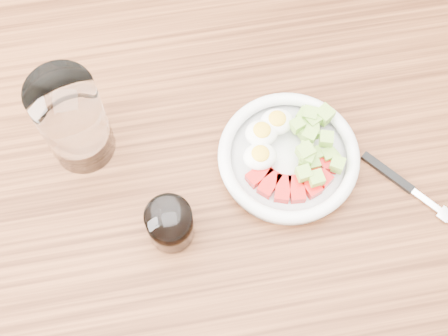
{
  "coord_description": "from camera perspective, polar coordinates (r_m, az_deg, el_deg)",
  "views": [
    {
      "loc": [
        -0.07,
        -0.3,
        1.56
      ],
      "look_at": [
        -0.01,
        0.01,
        0.8
      ],
      "focal_mm": 50.0,
      "sensor_mm": 36.0,
      "label": 1
    }
  ],
  "objects": [
    {
      "name": "ground",
      "position": [
        1.59,
        0.43,
        -11.45
      ],
      "size": [
        4.0,
        4.0,
        0.0
      ],
      "primitive_type": "plane",
      "color": "brown",
      "rests_on": "ground"
    },
    {
      "name": "bowl",
      "position": [
        0.85,
        5.91,
        1.19
      ],
      "size": [
        0.19,
        0.19,
        0.05
      ],
      "color": "white",
      "rests_on": "dining_table"
    },
    {
      "name": "dining_table",
      "position": [
        0.95,
        0.7,
        -3.51
      ],
      "size": [
        1.5,
        0.9,
        0.77
      ],
      "color": "brown",
      "rests_on": "ground"
    },
    {
      "name": "water_glass",
      "position": [
        0.83,
        -13.66,
        4.22
      ],
      "size": [
        0.09,
        0.09,
        0.15
      ],
      "primitive_type": "cylinder",
      "color": "white",
      "rests_on": "dining_table"
    },
    {
      "name": "coffee_glass",
      "position": [
        0.8,
        -4.95,
        -5.16
      ],
      "size": [
        0.06,
        0.06,
        0.07
      ],
      "color": "white",
      "rests_on": "dining_table"
    },
    {
      "name": "fork",
      "position": [
        0.88,
        15.93,
        -1.31
      ],
      "size": [
        0.12,
        0.14,
        0.01
      ],
      "color": "black",
      "rests_on": "dining_table"
    }
  ]
}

